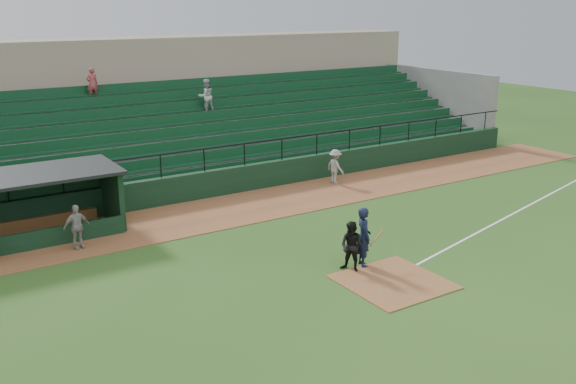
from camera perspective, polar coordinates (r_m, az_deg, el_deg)
ground at (r=20.65m, az=7.58°, el=-7.07°), size 90.00×90.00×0.00m
warning_track at (r=26.82m, az=-3.47°, el=-1.30°), size 40.00×4.00×0.03m
home_plate_dirt at (r=19.96m, az=9.44°, el=-7.97°), size 3.00×3.00×0.03m
foul_line at (r=26.92m, az=19.06°, el=-2.16°), size 17.49×4.44×0.01m
stadium_structure at (r=33.70m, az=-10.65°, el=6.16°), size 38.00×13.08×6.40m
batter_at_plate at (r=20.67m, az=6.82°, el=-4.03°), size 1.14×0.84×1.99m
umpire at (r=20.28m, az=5.78°, el=-4.93°), size 0.92×1.00×1.65m
runner at (r=30.05m, az=4.28°, el=2.30°), size 0.70×1.11×1.64m
dugout_player_a at (r=23.14m, az=-18.50°, el=-2.99°), size 0.98×0.55×1.59m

